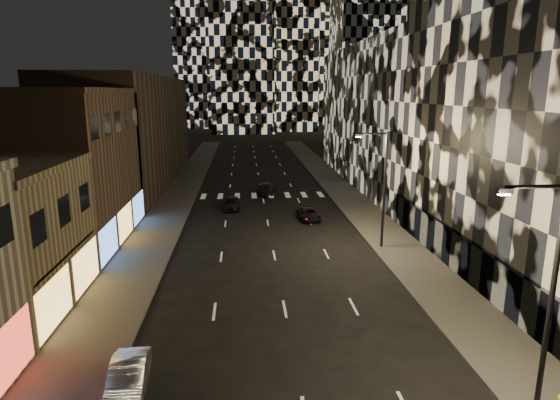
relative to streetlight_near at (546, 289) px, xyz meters
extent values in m
cube|color=#47443F|center=(-18.35, 40.00, -5.28)|extent=(4.00, 120.00, 0.15)
cube|color=#47443F|center=(1.65, 40.00, -5.28)|extent=(4.00, 120.00, 0.15)
cube|color=#4C4C47|center=(-16.25, 40.00, -5.28)|extent=(0.20, 120.00, 0.15)
cube|color=#4C4C47|center=(-0.45, 40.00, -5.28)|extent=(0.20, 120.00, 0.15)
cube|color=brown|center=(-25.35, 23.50, 0.65)|extent=(10.00, 15.00, 12.00)
cube|color=brown|center=(-25.35, 50.00, 1.65)|extent=(10.00, 40.00, 14.00)
cube|color=#383838|center=(3.95, 14.50, -3.85)|extent=(0.60, 25.00, 3.00)
cube|color=#232326|center=(11.65, 47.00, 3.65)|extent=(16.00, 40.00, 18.00)
cylinder|color=black|center=(0.25, 0.00, -0.70)|extent=(0.20, 0.20, 9.00)
cylinder|color=black|center=(-0.85, 0.00, 3.70)|extent=(2.20, 0.14, 0.14)
cube|color=black|center=(-1.95, 0.00, 3.58)|extent=(0.50, 0.25, 0.18)
cube|color=#FFEAB2|center=(-1.95, 0.00, 3.46)|extent=(0.35, 0.18, 0.06)
cylinder|color=black|center=(0.25, 20.00, -0.70)|extent=(0.20, 0.20, 9.00)
cylinder|color=black|center=(-0.85, 20.00, 3.70)|extent=(2.20, 0.14, 0.14)
cube|color=black|center=(-1.95, 20.00, 3.58)|extent=(0.50, 0.25, 0.18)
cube|color=#FFEAB2|center=(-1.95, 20.00, 3.46)|extent=(0.35, 0.18, 0.06)
imported|color=#A1A0A6|center=(-15.42, 2.82, -4.67)|extent=(1.78, 4.22, 1.36)
imported|color=black|center=(-11.85, 33.52, -4.68)|extent=(1.71, 3.98, 1.34)
imported|color=black|center=(-7.85, 41.06, -4.67)|extent=(2.52, 4.94, 1.37)
imported|color=black|center=(-4.35, 28.76, -4.80)|extent=(2.16, 4.10, 1.10)
camera|label=1|loc=(-10.57, -14.52, 6.79)|focal=30.00mm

